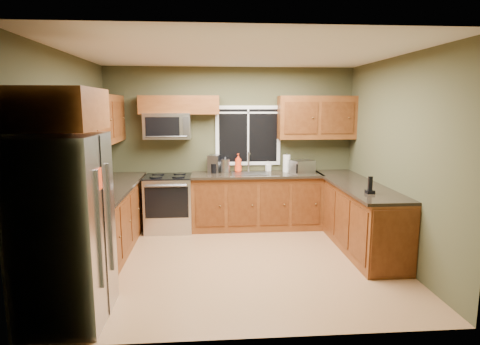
{
  "coord_description": "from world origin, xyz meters",
  "views": [
    {
      "loc": [
        -0.37,
        -5.08,
        2.06
      ],
      "look_at": [
        0.05,
        0.35,
        1.15
      ],
      "focal_mm": 30.0,
      "sensor_mm": 36.0,
      "label": 1
    }
  ],
  "objects": [
    {
      "name": "microwave",
      "position": [
        -1.05,
        1.61,
        1.73
      ],
      "size": [
        0.76,
        0.41,
        0.42
      ],
      "color": "#B7B7BC",
      "rests_on": "back_wall"
    },
    {
      "name": "paper_towel_roll",
      "position": [
        0.94,
        1.59,
        1.09
      ],
      "size": [
        0.15,
        0.15,
        0.32
      ],
      "color": "white",
      "rests_on": "countertop_back"
    },
    {
      "name": "cordless_phone",
      "position": [
        1.69,
        -0.16,
        1.01
      ],
      "size": [
        0.11,
        0.11,
        0.22
      ],
      "color": "black",
      "rests_on": "countertop_peninsula"
    },
    {
      "name": "window",
      "position": [
        0.3,
        1.78,
        1.55
      ],
      "size": [
        1.12,
        0.03,
        1.02
      ],
      "color": "white",
      "rests_on": "back_wall"
    },
    {
      "name": "countertop_left",
      "position": [
        -1.78,
        0.48,
        0.92
      ],
      "size": [
        0.65,
        2.65,
        0.04
      ],
      "primitive_type": "cube",
      "color": "black",
      "rests_on": "base_cabinets_left"
    },
    {
      "name": "toaster_oven",
      "position": [
        1.17,
        1.41,
        1.05
      ],
      "size": [
        0.43,
        0.4,
        0.22
      ],
      "color": "#B7B7BC",
      "rests_on": "countertop_back"
    },
    {
      "name": "base_cabinets_peninsula",
      "position": [
        1.8,
        0.54,
        0.45
      ],
      "size": [
        0.6,
        2.52,
        0.9
      ],
      "color": "brown",
      "rests_on": "ground"
    },
    {
      "name": "right_wall",
      "position": [
        2.1,
        0.0,
        1.35
      ],
      "size": [
        0.0,
        3.6,
        3.6
      ],
      "primitive_type": "plane",
      "rotation": [
        1.57,
        0.0,
        -1.57
      ],
      "color": "#424228",
      "rests_on": "ground"
    },
    {
      "name": "refrigerator",
      "position": [
        -1.74,
        -1.3,
        0.9
      ],
      "size": [
        0.74,
        0.9,
        1.8
      ],
      "color": "#B7B7BC",
      "rests_on": "ground"
    },
    {
      "name": "soap_bottle_a",
      "position": [
        0.12,
        1.65,
        1.1
      ],
      "size": [
        0.16,
        0.16,
        0.32
      ],
      "primitive_type": "imported",
      "rotation": [
        0.0,
        0.0,
        -0.38
      ],
      "color": "#EE3D16",
      "rests_on": "countertop_back"
    },
    {
      "name": "front_wall",
      "position": [
        0.0,
        -1.8,
        1.35
      ],
      "size": [
        4.2,
        0.0,
        4.2
      ],
      "primitive_type": "plane",
      "rotation": [
        -1.57,
        0.0,
        0.0
      ],
      "color": "#424228",
      "rests_on": "ground"
    },
    {
      "name": "sink",
      "position": [
        0.3,
        1.49,
        0.95
      ],
      "size": [
        0.6,
        0.42,
        0.36
      ],
      "color": "slate",
      "rests_on": "countertop_back"
    },
    {
      "name": "countertop_back",
      "position": [
        0.42,
        1.48,
        0.92
      ],
      "size": [
        2.17,
        0.65,
        0.04
      ],
      "primitive_type": "cube",
      "color": "black",
      "rests_on": "base_cabinets_back"
    },
    {
      "name": "countertop_peninsula",
      "position": [
        1.78,
        0.55,
        0.92
      ],
      "size": [
        0.65,
        2.5,
        0.04
      ],
      "primitive_type": "cube",
      "color": "black",
      "rests_on": "base_cabinets_peninsula"
    },
    {
      "name": "soap_bottle_c",
      "position": [
        -0.1,
        1.7,
        1.02
      ],
      "size": [
        0.16,
        0.16,
        0.17
      ],
      "primitive_type": "imported",
      "rotation": [
        0.0,
        0.0,
        0.2
      ],
      "color": "white",
      "rests_on": "countertop_back"
    },
    {
      "name": "upper_cabinets_left",
      "position": [
        -1.94,
        0.48,
        1.86
      ],
      "size": [
        0.33,
        2.65,
        0.72
      ],
      "primitive_type": "cube",
      "color": "brown",
      "rests_on": "left_wall"
    },
    {
      "name": "base_cabinets_back",
      "position": [
        0.42,
        1.5,
        0.45
      ],
      "size": [
        2.17,
        0.6,
        0.9
      ],
      "primitive_type": "cube",
      "color": "brown",
      "rests_on": "ground"
    },
    {
      "name": "upper_cabinets_back_right",
      "position": [
        1.45,
        1.64,
        1.86
      ],
      "size": [
        1.3,
        0.33,
        0.72
      ],
      "primitive_type": "cube",
      "color": "brown",
      "rests_on": "back_wall"
    },
    {
      "name": "base_cabinets_left",
      "position": [
        -1.8,
        0.48,
        0.45
      ],
      "size": [
        0.6,
        2.65,
        0.9
      ],
      "primitive_type": "cube",
      "color": "brown",
      "rests_on": "ground"
    },
    {
      "name": "kettle",
      "position": [
        -0.1,
        1.6,
        1.07
      ],
      "size": [
        0.2,
        0.2,
        0.28
      ],
      "color": "#B7B7BC",
      "rests_on": "countertop_back"
    },
    {
      "name": "left_wall",
      "position": [
        -2.1,
        0.0,
        1.35
      ],
      "size": [
        0.0,
        3.6,
        3.6
      ],
      "primitive_type": "plane",
      "rotation": [
        1.57,
        0.0,
        1.57
      ],
      "color": "#424228",
      "rests_on": "ground"
    },
    {
      "name": "upper_cabinet_over_fridge",
      "position": [
        -1.74,
        -1.3,
        2.03
      ],
      "size": [
        0.72,
        0.9,
        0.38
      ],
      "primitive_type": "cube",
      "color": "brown",
      "rests_on": "left_wall"
    },
    {
      "name": "coffee_maker",
      "position": [
        -0.29,
        1.63,
        1.08
      ],
      "size": [
        0.23,
        0.27,
        0.3
      ],
      "color": "slate",
      "rests_on": "countertop_back"
    },
    {
      "name": "back_wall",
      "position": [
        0.0,
        1.8,
        1.35
      ],
      "size": [
        4.2,
        0.0,
        4.2
      ],
      "primitive_type": "plane",
      "rotation": [
        1.57,
        0.0,
        0.0
      ],
      "color": "#424228",
      "rests_on": "ground"
    },
    {
      "name": "floor",
      "position": [
        0.0,
        0.0,
        0.0
      ],
      "size": [
        4.2,
        4.2,
        0.0
      ],
      "primitive_type": "plane",
      "color": "#996B43",
      "rests_on": "ground"
    },
    {
      "name": "ceiling",
      "position": [
        0.0,
        0.0,
        2.7
      ],
      "size": [
        4.2,
        4.2,
        0.0
      ],
      "primitive_type": "plane",
      "rotation": [
        3.14,
        0.0,
        0.0
      ],
      "color": "white",
      "rests_on": "back_wall"
    },
    {
      "name": "upper_cabinets_back_left",
      "position": [
        -0.85,
        1.64,
        2.07
      ],
      "size": [
        1.3,
        0.33,
        0.3
      ],
      "primitive_type": "cube",
      "color": "brown",
      "rests_on": "back_wall"
    },
    {
      "name": "range",
      "position": [
        -1.05,
        1.47,
        0.47
      ],
      "size": [
        0.76,
        0.69,
        0.94
      ],
      "color": "#B7B7BC",
      "rests_on": "ground"
    },
    {
      "name": "soap_bottle_b",
      "position": [
        0.64,
        1.7,
        1.03
      ],
      "size": [
        0.09,
        0.09,
        0.17
      ],
      "primitive_type": "imported",
      "rotation": [
        0.0,
        0.0,
        0.22
      ],
      "color": "white",
      "rests_on": "countertop_back"
    }
  ]
}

